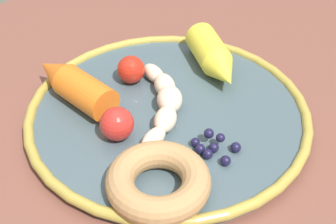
{
  "coord_description": "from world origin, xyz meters",
  "views": [
    {
      "loc": [
        -0.37,
        -0.31,
        1.13
      ],
      "look_at": [
        -0.01,
        -0.05,
        0.75
      ],
      "focal_mm": 53.55,
      "sensor_mm": 36.0,
      "label": 1
    }
  ],
  "objects_px": {
    "dining_table": "(143,163)",
    "tomato_mid": "(117,124)",
    "blueberry_pile": "(214,147)",
    "tomato_near": "(131,70)",
    "banana": "(163,102)",
    "donut": "(158,181)",
    "plate": "(168,114)",
    "carrot_yellow": "(214,58)",
    "carrot_orange": "(73,84)"
  },
  "relations": [
    {
      "from": "dining_table",
      "to": "tomato_mid",
      "type": "bearing_deg",
      "value": -160.31
    },
    {
      "from": "blueberry_pile",
      "to": "tomato_near",
      "type": "xyz_separation_m",
      "value": [
        0.05,
        0.15,
        0.01
      ]
    },
    {
      "from": "banana",
      "to": "blueberry_pile",
      "type": "distance_m",
      "value": 0.09
    },
    {
      "from": "donut",
      "to": "tomato_near",
      "type": "xyz_separation_m",
      "value": [
        0.13,
        0.14,
        0.0
      ]
    },
    {
      "from": "donut",
      "to": "tomato_near",
      "type": "bearing_deg",
      "value": 47.37
    },
    {
      "from": "plate",
      "to": "donut",
      "type": "distance_m",
      "value": 0.13
    },
    {
      "from": "dining_table",
      "to": "banana",
      "type": "relative_size",
      "value": 7.72
    },
    {
      "from": "carrot_yellow",
      "to": "tomato_near",
      "type": "distance_m",
      "value": 0.11
    },
    {
      "from": "plate",
      "to": "dining_table",
      "type": "bearing_deg",
      "value": 83.44
    },
    {
      "from": "tomato_mid",
      "to": "donut",
      "type": "bearing_deg",
      "value": -113.91
    },
    {
      "from": "plate",
      "to": "blueberry_pile",
      "type": "relative_size",
      "value": 6.47
    },
    {
      "from": "banana",
      "to": "donut",
      "type": "distance_m",
      "value": 0.13
    },
    {
      "from": "carrot_orange",
      "to": "tomato_mid",
      "type": "xyz_separation_m",
      "value": [
        -0.02,
        -0.09,
        -0.0
      ]
    },
    {
      "from": "plate",
      "to": "carrot_orange",
      "type": "distance_m",
      "value": 0.12
    },
    {
      "from": "dining_table",
      "to": "carrot_yellow",
      "type": "relative_size",
      "value": 8.88
    },
    {
      "from": "donut",
      "to": "blueberry_pile",
      "type": "bearing_deg",
      "value": -10.39
    },
    {
      "from": "carrot_orange",
      "to": "carrot_yellow",
      "type": "distance_m",
      "value": 0.18
    },
    {
      "from": "plate",
      "to": "banana",
      "type": "relative_size",
      "value": 2.51
    },
    {
      "from": "tomato_mid",
      "to": "banana",
      "type": "bearing_deg",
      "value": -10.64
    },
    {
      "from": "blueberry_pile",
      "to": "tomato_mid",
      "type": "distance_m",
      "value": 0.11
    },
    {
      "from": "dining_table",
      "to": "banana",
      "type": "distance_m",
      "value": 0.14
    },
    {
      "from": "carrot_yellow",
      "to": "tomato_near",
      "type": "xyz_separation_m",
      "value": [
        -0.08,
        0.07,
        -0.0
      ]
    },
    {
      "from": "dining_table",
      "to": "carrot_yellow",
      "type": "xyz_separation_m",
      "value": [
        0.1,
        -0.05,
        0.14
      ]
    },
    {
      "from": "banana",
      "to": "carrot_yellow",
      "type": "distance_m",
      "value": 0.1
    },
    {
      "from": "plate",
      "to": "carrot_orange",
      "type": "bearing_deg",
      "value": 112.14
    },
    {
      "from": "carrot_yellow",
      "to": "blueberry_pile",
      "type": "bearing_deg",
      "value": -147.88
    },
    {
      "from": "carrot_yellow",
      "to": "tomato_near",
      "type": "height_order",
      "value": "carrot_yellow"
    },
    {
      "from": "plate",
      "to": "blueberry_pile",
      "type": "distance_m",
      "value": 0.08
    },
    {
      "from": "tomato_mid",
      "to": "carrot_yellow",
      "type": "bearing_deg",
      "value": -6.4
    },
    {
      "from": "carrot_orange",
      "to": "blueberry_pile",
      "type": "bearing_deg",
      "value": -84.28
    },
    {
      "from": "carrot_orange",
      "to": "donut",
      "type": "relative_size",
      "value": 1.25
    },
    {
      "from": "tomato_near",
      "to": "tomato_mid",
      "type": "relative_size",
      "value": 0.93
    },
    {
      "from": "banana",
      "to": "donut",
      "type": "relative_size",
      "value": 1.29
    },
    {
      "from": "plate",
      "to": "tomato_mid",
      "type": "height_order",
      "value": "tomato_mid"
    },
    {
      "from": "carrot_yellow",
      "to": "tomato_mid",
      "type": "relative_size",
      "value": 3.05
    },
    {
      "from": "dining_table",
      "to": "carrot_orange",
      "type": "xyz_separation_m",
      "value": [
        -0.05,
        0.06,
        0.14
      ]
    },
    {
      "from": "blueberry_pile",
      "to": "banana",
      "type": "bearing_deg",
      "value": 73.52
    },
    {
      "from": "tomato_near",
      "to": "tomato_mid",
      "type": "xyz_separation_m",
      "value": [
        -0.09,
        -0.05,
        0.0
      ]
    },
    {
      "from": "banana",
      "to": "blueberry_pile",
      "type": "xyz_separation_m",
      "value": [
        -0.03,
        -0.09,
        -0.0
      ]
    },
    {
      "from": "banana",
      "to": "blueberry_pile",
      "type": "height_order",
      "value": "banana"
    },
    {
      "from": "tomato_near",
      "to": "blueberry_pile",
      "type": "bearing_deg",
      "value": -107.48
    },
    {
      "from": "carrot_orange",
      "to": "banana",
      "type": "bearing_deg",
      "value": -66.56
    },
    {
      "from": "carrot_yellow",
      "to": "blueberry_pile",
      "type": "height_order",
      "value": "carrot_yellow"
    },
    {
      "from": "banana",
      "to": "carrot_orange",
      "type": "distance_m",
      "value": 0.11
    },
    {
      "from": "dining_table",
      "to": "donut",
      "type": "height_order",
      "value": "donut"
    },
    {
      "from": "banana",
      "to": "tomato_near",
      "type": "bearing_deg",
      "value": 71.24
    },
    {
      "from": "plate",
      "to": "tomato_mid",
      "type": "xyz_separation_m",
      "value": [
        -0.07,
        0.02,
        0.02
      ]
    },
    {
      "from": "plate",
      "to": "carrot_yellow",
      "type": "height_order",
      "value": "carrot_yellow"
    },
    {
      "from": "dining_table",
      "to": "plate",
      "type": "bearing_deg",
      "value": -96.56
    },
    {
      "from": "blueberry_pile",
      "to": "carrot_yellow",
      "type": "bearing_deg",
      "value": 32.12
    }
  ]
}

